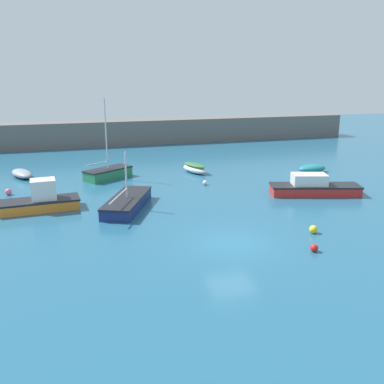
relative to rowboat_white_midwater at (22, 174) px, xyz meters
name	(u,v)px	position (x,y,z in m)	size (l,w,h in m)	color
ground_plane	(232,244)	(11.81, -18.72, -0.42)	(120.00, 120.00, 0.20)	#235B7A
harbor_breakwater	(132,132)	(11.81, 14.91, 1.16)	(57.57, 2.87, 2.97)	#66605B
rowboat_white_midwater	(22,174)	(0.00, 0.00, 0.00)	(2.48, 3.56, 0.64)	gray
sailboat_tall_mast	(108,173)	(7.02, -2.59, 0.17)	(4.32, 3.64, 6.69)	#287A4C
sailboat_twin_hulled	(127,203)	(7.39, -11.30, 0.09)	(4.12, 6.23, 3.77)	navy
rowboat_with_red_cover	(195,168)	(14.65, -2.56, 0.10)	(2.16, 3.25, 0.83)	white
motorboat_with_cabin	(40,200)	(1.95, -10.02, 0.33)	(5.26, 2.21, 2.02)	orange
motorboat_grey_hull	(313,187)	(20.90, -11.83, 0.25)	(6.70, 3.54, 1.55)	red
rowboat_blue_near	(312,168)	(24.80, -5.35, 0.03)	(2.72, 1.55, 0.70)	teal
mooring_buoy_pink	(8,192)	(-0.48, -5.58, -0.08)	(0.47, 0.47, 0.47)	#EA668C
mooring_buoy_red	(314,248)	(15.32, -20.98, -0.12)	(0.39, 0.39, 0.39)	red
mooring_buoy_yellow	(313,229)	(16.67, -18.72, -0.09)	(0.46, 0.46, 0.46)	yellow
mooring_buoy_white	(205,183)	(14.19, -6.93, -0.13)	(0.38, 0.38, 0.38)	white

